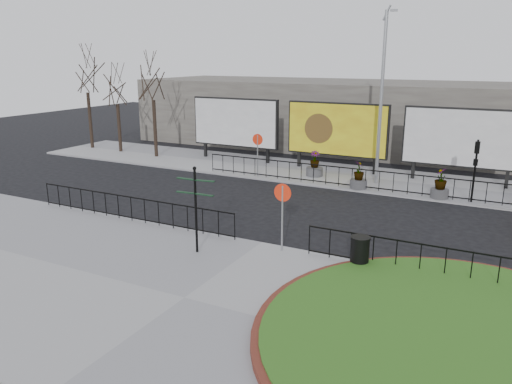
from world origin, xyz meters
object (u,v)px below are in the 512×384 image
Objects in this scene: planter_b at (359,178)px; planter_c at (440,186)px; billboard_mid at (337,130)px; planter_a at (315,167)px; fingerpost_sign at (196,201)px; lamp_post at (381,96)px; litter_bin at (360,252)px.

planter_b is 0.95× the size of planter_c.
planter_a is at bearing -106.94° from billboard_mid.
lamp_post is at bearing 75.84° from fingerpost_sign.
planter_c is at bearing 0.00° from planter_b.
billboard_mid is at bearing 73.06° from planter_a.
planter_a is at bearing 117.30° from litter_bin.
fingerpost_sign is 12.99m from planter_a.
fingerpost_sign is (-3.13, -12.91, -2.83)m from lamp_post.
planter_a is (-3.61, -0.00, -4.18)m from lamp_post.
planter_a is (-0.60, -1.97, -1.95)m from billboard_mid.
billboard_mid is 4.75m from planter_b.
lamp_post is at bearing 0.00° from planter_a.
billboard_mid is at bearing 124.70° from planter_b.
billboard_mid reaches higher than planter_a.
litter_bin is 0.73× the size of planter_a.
planter_c is at bearing 83.44° from litter_bin.
litter_bin is at bearing -62.70° from planter_a.
litter_bin is (5.51, 1.31, -1.34)m from fingerpost_sign.
fingerpost_sign is 2.13× the size of planter_a.
lamp_post is 6.42× the size of planter_b.
litter_bin is at bearing 12.86° from fingerpost_sign.
litter_bin is 10.07m from planter_c.
lamp_post reaches higher than planter_c.
fingerpost_sign is 11.68m from planter_b.
fingerpost_sign is 13.19m from planter_c.
fingerpost_sign is 2.07× the size of planter_c.
billboard_mid is 0.67× the size of lamp_post.
billboard_mid is at bearing 88.99° from fingerpost_sign.
planter_b is at bearing -108.45° from lamp_post.
fingerpost_sign is 2.90× the size of litter_bin.
fingerpost_sign is at bearing -103.63° from lamp_post.
planter_c is (3.53, -1.60, -4.09)m from lamp_post.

